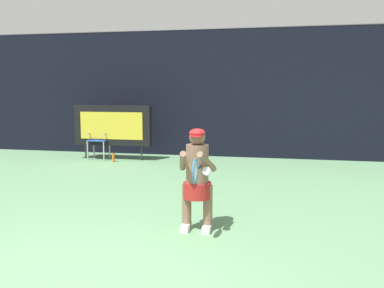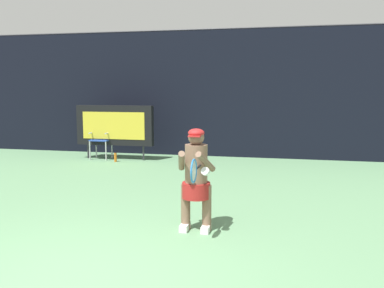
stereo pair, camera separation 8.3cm
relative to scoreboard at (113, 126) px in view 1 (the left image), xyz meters
The scene contains 6 objects.
backdrop_screen 3.02m from the scoreboard, 23.93° to the left, with size 18.00×0.12×3.66m.
scoreboard is the anchor object (origin of this frame).
umpire_chair 0.52m from the scoreboard, behind, with size 0.52×0.44×1.08m.
water_bottle 0.94m from the scoreboard, 67.22° to the right, with size 0.07×0.07×0.27m.
tennis_player 6.42m from the scoreboard, 57.23° to the right, with size 0.53×0.61×1.42m.
tennis_racket 6.88m from the scoreboard, 58.87° to the right, with size 0.03×0.60×0.31m.
Camera 1 is at (1.96, -3.73, 1.96)m, focal length 39.99 mm.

